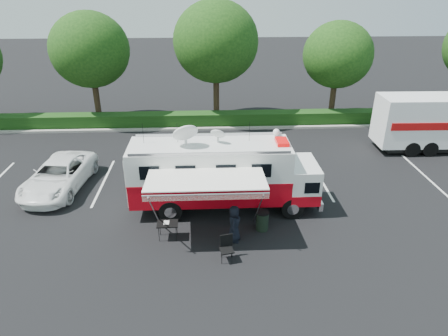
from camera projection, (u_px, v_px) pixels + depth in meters
The scene contains 10 objects.
ground_plane at pixel (224, 207), 19.47m from camera, with size 120.00×120.00×0.00m, color black.
back_border at pixel (232, 55), 28.96m from camera, with size 60.00×6.14×8.87m.
stall_lines at pixel (213, 179), 22.15m from camera, with size 24.12×5.50×0.01m.
command_truck at pixel (223, 174), 18.68m from camera, with size 8.86×2.44×4.25m.
awning at pixel (206, 182), 15.97m from camera, with size 4.83×2.51×2.92m.
white_suv at pixel (61, 188), 21.21m from camera, with size 2.54×5.50×1.53m, color white.
person at pixel (234, 240), 17.05m from camera, with size 0.82×0.53×1.67m, color black.
folding_table at pixel (167, 224), 16.91m from camera, with size 0.89×0.63×0.76m.
folding_chair at pixel (227, 245), 15.69m from camera, with size 0.60×0.63×1.07m.
trash_bin at pixel (262, 221), 17.61m from camera, with size 0.60×0.60×0.89m.
Camera 1 is at (-0.81, -16.68, 10.19)m, focal length 32.00 mm.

